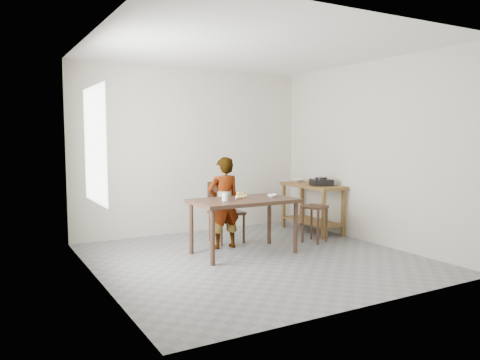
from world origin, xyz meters
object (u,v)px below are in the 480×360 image
dining_table (244,226)px  stool (315,224)px  prep_counter (312,208)px  dining_chair (227,212)px  child (224,203)px

dining_table → stool: (1.27, 0.07, -0.10)m
prep_counter → dining_chair: (-1.60, 0.02, 0.05)m
dining_table → dining_chair: bearing=80.5°
child → stool: bearing=169.3°
stool → prep_counter: bearing=54.8°
child → dining_chair: child is taller
prep_counter → stool: (-0.45, -0.63, -0.12)m
dining_chair → stool: bearing=-29.8°
child → dining_table: bearing=105.7°
child → stool: 1.46m
dining_table → child: (-0.09, 0.41, 0.28)m
child → stool: (1.36, -0.35, -0.37)m
child → dining_chair: 0.42m
stool → dining_chair: bearing=150.4°
dining_table → child: 0.51m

